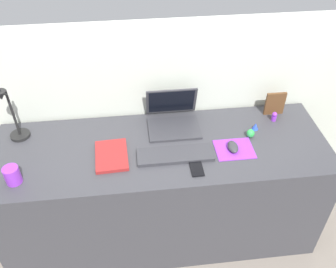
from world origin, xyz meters
The scene contains 15 objects.
ground_plane centered at (0.00, 0.00, 0.00)m, with size 6.00×6.00×0.00m, color slate.
back_wall centered at (0.00, 0.35, 0.66)m, with size 3.07×0.05×1.32m, color beige.
desk centered at (0.00, 0.00, 0.37)m, with size 1.87×0.62×0.74m, color #38383D.
laptop centered at (0.09, 0.20, 0.79)m, with size 0.30×0.27×0.21m.
keyboard centered at (0.06, -0.08, 0.75)m, with size 0.41×0.13×0.02m, color #333338.
mousepad centered at (0.39, -0.07, 0.74)m, with size 0.21×0.17×0.00m, color purple.
mouse centered at (0.38, -0.07, 0.76)m, with size 0.06×0.10×0.03m, color #333338.
cell_phone centered at (0.16, -0.18, 0.74)m, with size 0.06×0.13×0.01m, color black.
desk_lamp centered at (-0.79, 0.15, 0.91)m, with size 0.11×0.16×0.37m.
notebook_pad centered at (-0.28, -0.05, 0.75)m, with size 0.17×0.24×0.02m, color maroon.
picture_frame centered at (0.71, 0.23, 0.81)m, with size 0.12×0.02×0.15m, color brown.
coffee_mug centered at (-0.76, -0.17, 0.79)m, with size 0.08×0.08×0.09m, color purple.
toy_figurine_green centered at (0.51, 0.03, 0.76)m, with size 0.04×0.04×0.05m, color green.
toy_figurine_purple centered at (0.70, 0.16, 0.77)m, with size 0.03×0.03×0.06m.
toy_figurine_blue centered at (0.56, 0.09, 0.76)m, with size 0.04×0.04×0.04m, color blue.
Camera 1 is at (-0.14, -1.49, 2.10)m, focal length 39.05 mm.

